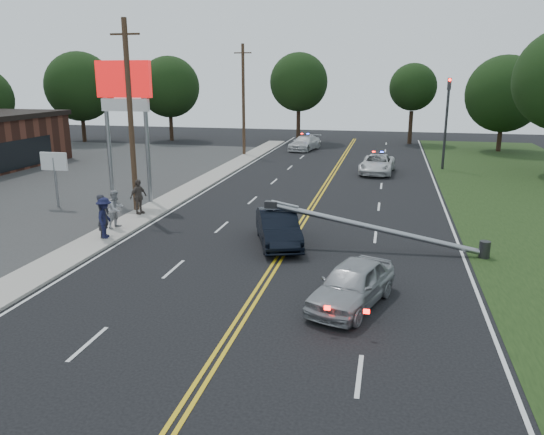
% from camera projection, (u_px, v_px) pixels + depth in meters
% --- Properties ---
extents(ground, '(120.00, 120.00, 0.00)m').
position_uv_depth(ground, '(237.00, 325.00, 15.70)').
color(ground, black).
rests_on(ground, ground).
extents(sidewalk, '(1.80, 70.00, 0.12)m').
position_uv_depth(sidewalk, '(133.00, 221.00, 26.88)').
color(sidewalk, '#A39D93').
rests_on(sidewalk, ground).
extents(centerline_yellow, '(0.36, 80.00, 0.00)m').
position_uv_depth(centerline_yellow, '(296.00, 232.00, 25.13)').
color(centerline_yellow, gold).
rests_on(centerline_yellow, ground).
extents(pylon_sign, '(3.20, 0.35, 8.00)m').
position_uv_depth(pylon_sign, '(125.00, 98.00, 29.57)').
color(pylon_sign, gray).
rests_on(pylon_sign, ground).
extents(small_sign, '(1.60, 0.14, 3.10)m').
position_uv_depth(small_sign, '(54.00, 166.00, 29.36)').
color(small_sign, gray).
rests_on(small_sign, ground).
extents(traffic_signal, '(0.28, 0.41, 7.05)m').
position_uv_depth(traffic_signal, '(447.00, 116.00, 41.17)').
color(traffic_signal, '#2D2D30').
rests_on(traffic_signal, ground).
extents(fallen_streetlight, '(9.36, 0.44, 1.91)m').
position_uv_depth(fallen_streetlight, '(387.00, 230.00, 22.13)').
color(fallen_streetlight, '#2D2D30').
rests_on(fallen_streetlight, ground).
extents(utility_pole_mid, '(1.60, 0.28, 10.00)m').
position_uv_depth(utility_pole_mid, '(130.00, 117.00, 27.65)').
color(utility_pole_mid, '#382619').
rests_on(utility_pole_mid, ground).
extents(utility_pole_far, '(1.60, 0.28, 10.00)m').
position_uv_depth(utility_pole_far, '(243.00, 100.00, 48.40)').
color(utility_pole_far, '#382619').
rests_on(utility_pole_far, ground).
extents(tree_4, '(7.56, 7.56, 9.87)m').
position_uv_depth(tree_4, '(80.00, 87.00, 58.63)').
color(tree_4, black).
rests_on(tree_4, ground).
extents(tree_5, '(6.81, 6.81, 9.43)m').
position_uv_depth(tree_5, '(169.00, 87.00, 59.84)').
color(tree_5, black).
rests_on(tree_5, ground).
extents(tree_6, '(6.35, 6.35, 9.75)m').
position_uv_depth(tree_6, '(299.00, 82.00, 58.14)').
color(tree_6, black).
rests_on(tree_6, ground).
extents(tree_7, '(5.02, 5.02, 8.58)m').
position_uv_depth(tree_7, '(413.00, 87.00, 56.82)').
color(tree_7, black).
rests_on(tree_7, ground).
extents(tree_8, '(7.32, 7.32, 9.20)m').
position_uv_depth(tree_8, '(504.00, 94.00, 50.98)').
color(tree_8, black).
rests_on(tree_8, ground).
extents(crashed_sedan, '(3.00, 4.82, 1.50)m').
position_uv_depth(crashed_sedan, '(278.00, 228.00, 23.10)').
color(crashed_sedan, black).
rests_on(crashed_sedan, ground).
extents(waiting_sedan, '(2.98, 4.53, 1.43)m').
position_uv_depth(waiting_sedan, '(352.00, 284.00, 16.89)').
color(waiting_sedan, '#9B9DA2').
rests_on(waiting_sedan, ground).
extents(emergency_a, '(2.75, 5.28, 1.42)m').
position_uv_depth(emergency_a, '(377.00, 164.00, 40.23)').
color(emergency_a, silver).
rests_on(emergency_a, ground).
extents(emergency_b, '(3.06, 5.31, 1.45)m').
position_uv_depth(emergency_b, '(305.00, 143.00, 52.98)').
color(emergency_b, silver).
rests_on(emergency_b, ground).
extents(bystander_a, '(0.48, 0.72, 1.96)m').
position_uv_depth(bystander_a, '(103.00, 216.00, 23.66)').
color(bystander_a, '#222229').
rests_on(bystander_a, sidewalk).
extents(bystander_b, '(0.90, 1.04, 1.84)m').
position_uv_depth(bystander_b, '(116.00, 209.00, 25.20)').
color(bystander_b, '#A1A2A6').
rests_on(bystander_b, sidewalk).
extents(bystander_c, '(0.95, 1.33, 1.85)m').
position_uv_depth(bystander_c, '(105.00, 218.00, 23.59)').
color(bystander_c, '#161838').
rests_on(bystander_c, sidewalk).
extents(bystander_d, '(0.80, 1.17, 1.84)m').
position_uv_depth(bystander_d, '(138.00, 197.00, 27.76)').
color(bystander_d, '#4F453F').
rests_on(bystander_d, sidewalk).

